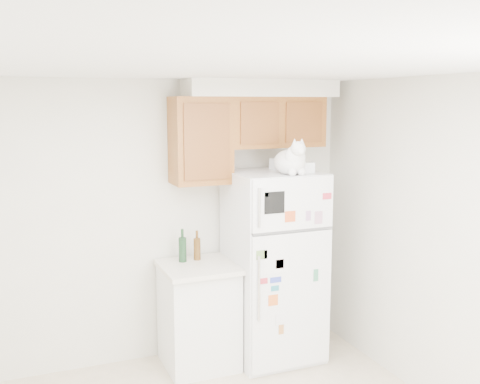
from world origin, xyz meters
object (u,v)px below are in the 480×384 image
refrigerator (274,266)px  cat (292,161)px  storage_box_back (281,164)px  bottle_amber (197,245)px  base_counter (199,315)px  bottle_green (182,245)px  storage_box_front (305,167)px

refrigerator → cat: bearing=-77.1°
storage_box_back → cat: bearing=-126.3°
storage_box_back → bottle_amber: storage_box_back is taller
cat → storage_box_back: 0.41m
base_counter → bottle_green: bottle_green is taller
base_counter → storage_box_back: size_ratio=5.11×
base_counter → storage_box_back: bearing=6.8°
storage_box_back → bottle_green: (-0.94, 0.02, -0.68)m
refrigerator → storage_box_front: 0.93m
refrigerator → storage_box_back: size_ratio=9.44×
refrigerator → storage_box_front: (0.22, -0.15, 0.89)m
refrigerator → bottle_green: size_ratio=5.80×
cat → bottle_green: bearing=153.4°
base_counter → storage_box_back: storage_box_back is taller
base_counter → storage_box_back: 1.54m
cat → storage_box_back: cat is taller
cat → storage_box_front: 0.20m
base_counter → storage_box_front: storage_box_front is taller
refrigerator → bottle_amber: 0.71m
refrigerator → bottle_amber: refrigerator is taller
refrigerator → cat: size_ratio=3.80×
storage_box_front → bottle_amber: bearing=171.0°
bottle_green → bottle_amber: (0.14, 0.01, -0.01)m
refrigerator → storage_box_front: storage_box_front is taller
cat → bottle_amber: (-0.70, 0.43, -0.77)m
storage_box_back → bottle_green: size_ratio=0.61×
base_counter → bottle_amber: 0.61m
storage_box_back → bottle_green: 1.16m
storage_box_back → storage_box_front: storage_box_back is taller
cat → storage_box_front: size_ratio=2.98×
bottle_green → cat: bearing=-26.6°
base_counter → cat: bearing=-21.8°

